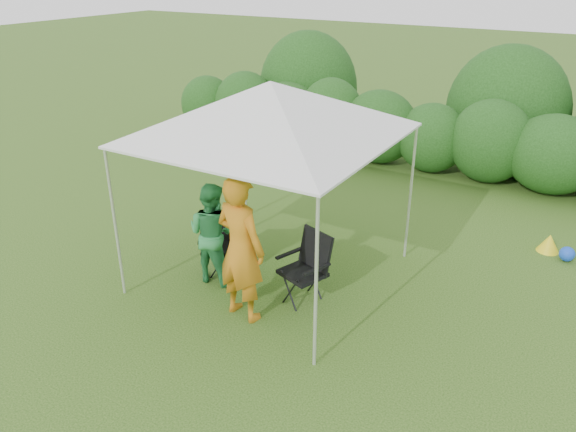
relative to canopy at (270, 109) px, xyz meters
The scene contains 10 objects.
ground 2.51m from the canopy, 90.00° to the right, with size 70.00×70.00×0.00m, color #416520.
hedge 5.74m from the canopy, 88.42° to the left, with size 12.49×1.53×1.80m.
canopy is the anchor object (origin of this frame).
chair_right 2.08m from the canopy, 23.09° to the right, with size 0.72×0.69×0.97m.
chair_left 2.12m from the canopy, 160.99° to the right, with size 0.69×0.68×0.89m.
man 1.86m from the canopy, 78.28° to the right, with size 0.71×0.47×1.95m, color orange.
woman 1.92m from the canopy, 139.49° to the right, with size 0.72×0.56×1.48m, color #2D8B48.
cooler 2.35m from the canopy, 161.41° to the right, with size 0.46×0.35×0.38m.
bottle 2.03m from the canopy, 155.63° to the right, with size 0.07×0.07×0.27m, color #592D0C.
lawn_toy 5.02m from the canopy, 38.51° to the left, with size 0.58×0.48×0.29m.
Camera 1 is at (3.86, -5.59, 4.24)m, focal length 35.00 mm.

